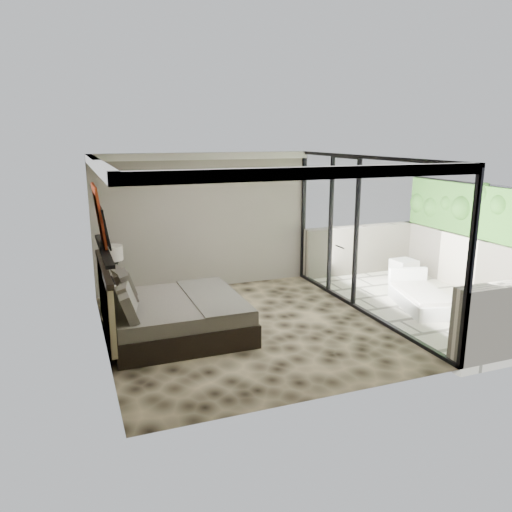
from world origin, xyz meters
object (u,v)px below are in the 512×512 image
object	(u,v)px
nightstand	(118,298)
ottoman	(404,270)
table_lamp	(112,259)
lounger	(421,298)
bed	(170,314)

from	to	relation	value
nightstand	ottoman	size ratio (longest dim) A/B	1.04
ottoman	table_lamp	bearing A→B (deg)	177.70
nightstand	ottoman	xyz separation A→B (m)	(6.12, -0.24, -0.01)
nightstand	lounger	size ratio (longest dim) A/B	0.30
bed	lounger	size ratio (longest dim) A/B	1.32
bed	table_lamp	world-z (taller)	table_lamp
bed	ottoman	size ratio (longest dim) A/B	4.63
bed	ottoman	world-z (taller)	bed
table_lamp	ottoman	bearing A→B (deg)	-2.30
nightstand	table_lamp	xyz separation A→B (m)	(-0.05, 0.01, 0.72)
bed	ottoman	bearing A→B (deg)	13.13
table_lamp	ottoman	distance (m)	6.21
table_lamp	lounger	size ratio (longest dim) A/B	0.43
nightstand	table_lamp	size ratio (longest dim) A/B	0.70
ottoman	lounger	bearing A→B (deg)	-116.97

